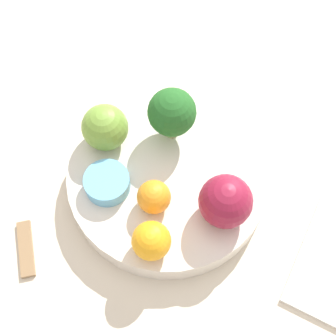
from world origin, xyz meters
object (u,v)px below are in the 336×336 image
object	(u,v)px
bowl	(168,178)
orange_back	(151,241)
apple_green	(105,127)
apple_red	(226,201)
spoon	(26,249)
orange_front	(154,197)
small_cup	(107,183)
broccoli	(176,113)

from	to	relation	value
bowl	orange_back	world-z (taller)	orange_back
apple_green	apple_red	bearing A→B (deg)	-120.29
bowl	spoon	size ratio (longest dim) A/B	3.48
spoon	orange_front	bearing A→B (deg)	-69.28
orange_front	small_cup	xyz separation A→B (m)	(0.02, 0.06, -0.01)
broccoli	apple_red	bearing A→B (deg)	-148.66
apple_green	small_cup	distance (m)	0.07
apple_green	orange_front	world-z (taller)	apple_green
apple_red	orange_back	size ratio (longest dim) A/B	1.40
bowl	orange_front	size ratio (longest dim) A/B	6.27
bowl	broccoli	distance (m)	0.08
apple_green	spoon	xyz separation A→B (m)	(-0.14, 0.08, -0.06)
broccoli	orange_back	distance (m)	0.15
apple_red	spoon	size ratio (longest dim) A/B	0.86
orange_front	spoon	bearing A→B (deg)	110.72
bowl	orange_front	distance (m)	0.06
apple_red	apple_green	world-z (taller)	apple_red
apple_red	orange_back	distance (m)	0.09
bowl	apple_green	xyz separation A→B (m)	(0.04, 0.08, 0.05)
bowl	orange_back	size ratio (longest dim) A/B	5.66
bowl	broccoli	size ratio (longest dim) A/B	3.31
apple_red	orange_back	xyz separation A→B (m)	(-0.05, 0.08, -0.01)
orange_front	small_cup	distance (m)	0.06
orange_front	orange_back	size ratio (longest dim) A/B	0.90
apple_red	apple_green	bearing A→B (deg)	59.71
orange_front	small_cup	world-z (taller)	orange_front
orange_front	spoon	world-z (taller)	orange_front
apple_red	orange_back	bearing A→B (deg)	122.24
apple_red	spoon	xyz separation A→B (m)	(-0.05, 0.23, -0.06)
apple_red	spoon	bearing A→B (deg)	102.98
small_cup	spoon	size ratio (longest dim) A/B	0.76
apple_green	spoon	bearing A→B (deg)	149.41
orange_back	orange_front	bearing A→B (deg)	2.57
apple_red	bowl	bearing A→B (deg)	55.31
orange_front	orange_back	distance (m)	0.05
broccoli	orange_front	xyz separation A→B (m)	(-0.10, 0.02, -0.02)
spoon	small_cup	bearing A→B (deg)	-51.11
apple_red	orange_front	world-z (taller)	apple_red
apple_red	apple_green	xyz separation A→B (m)	(0.09, 0.15, -0.00)
apple_red	small_cup	size ratio (longest dim) A/B	1.13
apple_red	orange_front	distance (m)	0.08
apple_green	spoon	world-z (taller)	apple_green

